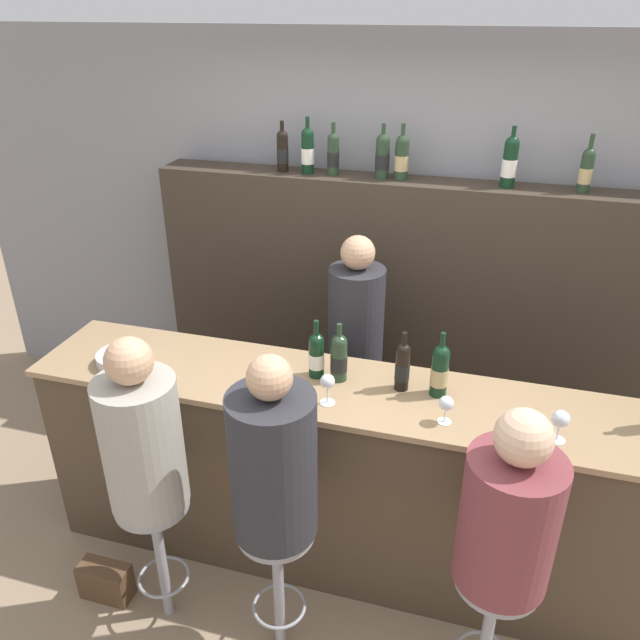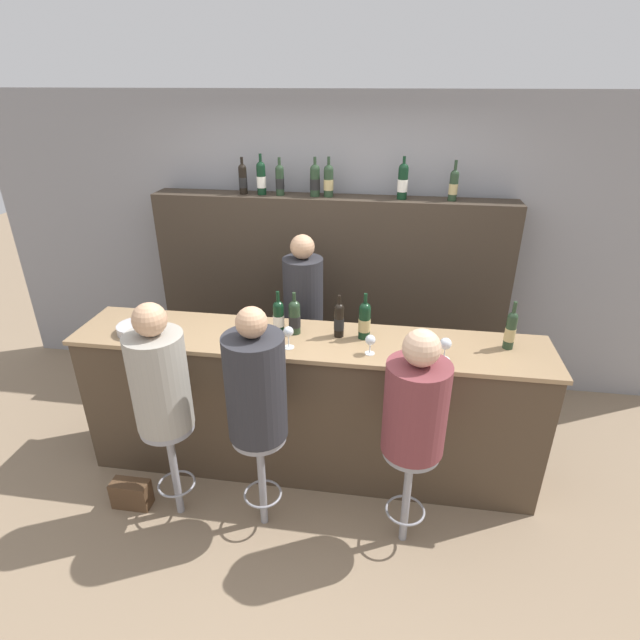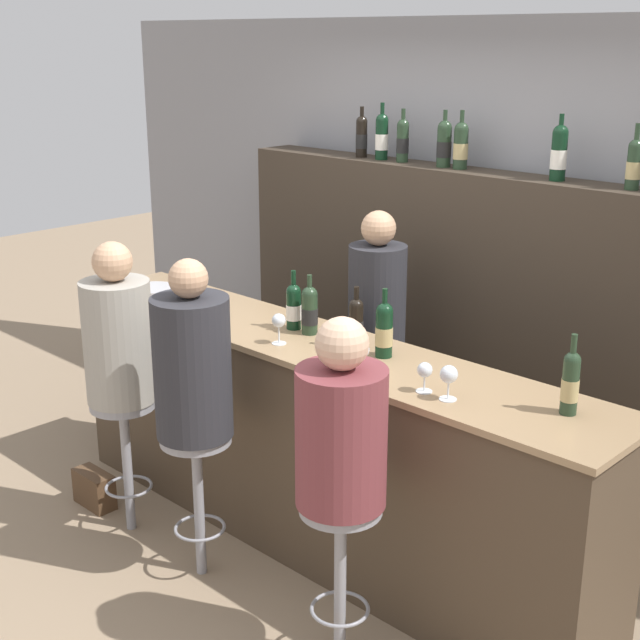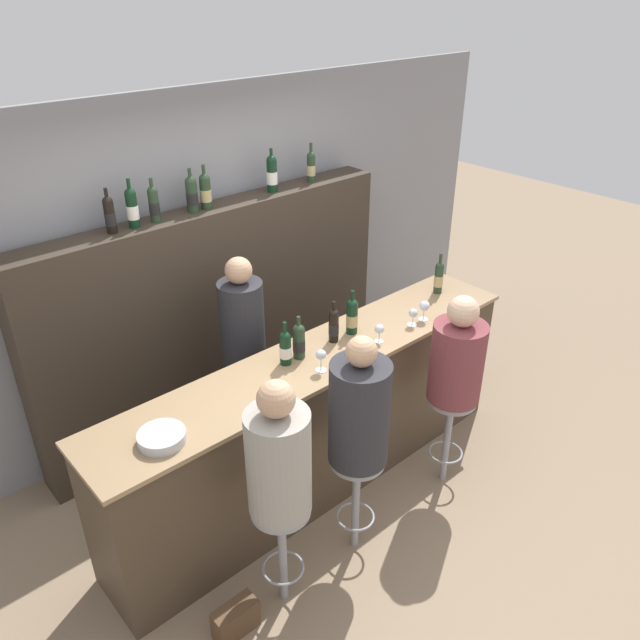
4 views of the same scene
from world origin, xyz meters
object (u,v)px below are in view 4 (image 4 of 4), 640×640
at_px(wine_glass_3, 424,307).
at_px(wine_bottle_backbar_2, 154,204).
at_px(wine_bottle_backbar_0, 110,214).
at_px(wine_glass_0, 321,356).
at_px(guest_seated_left, 278,457).
at_px(bartender, 245,367).
at_px(bar_stool_left, 281,529).
at_px(bar_stool_middle, 357,479).
at_px(guest_seated_middle, 359,410).
at_px(wine_bottle_backbar_1, 132,207).
at_px(wine_bottle_backbar_3, 192,194).
at_px(guest_seated_right, 457,357).
at_px(handbag, 236,619).
at_px(wine_bottle_counter_0, 285,347).
at_px(wine_bottle_counter_2, 334,325).
at_px(wine_bottle_backbar_5, 272,173).
at_px(wine_bottle_backbar_4, 205,191).
at_px(wine_bottle_counter_4, 439,277).
at_px(wine_bottle_counter_1, 299,341).
at_px(wine_glass_1, 379,330).
at_px(wine_glass_2, 413,314).
at_px(metal_bowl, 162,437).
at_px(bar_stool_right, 450,417).
at_px(wine_bottle_backbar_6, 311,166).
at_px(wine_bottle_counter_3, 352,316).

bearing_deg(wine_glass_3, wine_bottle_backbar_2, 135.10).
xyz_separation_m(wine_bottle_backbar_0, wine_glass_0, (0.64, -1.31, -0.72)).
xyz_separation_m(wine_glass_3, guest_seated_left, (-1.68, -0.44, -0.11)).
relative_size(guest_seated_left, bartender, 0.50).
relative_size(bar_stool_left, guest_seated_left, 0.90).
xyz_separation_m(bar_stool_middle, guest_seated_middle, (0.00, -0.00, 0.53)).
height_order(wine_bottle_backbar_1, wine_bottle_backbar_3, wine_bottle_backbar_1).
relative_size(guest_seated_right, handbag, 2.95).
distance_m(wine_bottle_counter_0, wine_bottle_counter_2, 0.42).
xyz_separation_m(wine_bottle_backbar_0, guest_seated_right, (1.45, -1.75, -0.86)).
bearing_deg(wine_bottle_backbar_5, wine_bottle_backbar_4, -180.00).
distance_m(wine_bottle_counter_4, guest_seated_right, 0.90).
bearing_deg(bar_stool_middle, wine_bottle_backbar_2, 97.34).
height_order(wine_bottle_counter_0, wine_bottle_counter_1, same).
height_order(wine_bottle_backbar_2, wine_bottle_backbar_5, wine_bottle_backbar_5).
xyz_separation_m(wine_bottle_counter_2, wine_glass_1, (0.22, -0.21, -0.03)).
xyz_separation_m(wine_bottle_backbar_0, bar_stool_middle, (0.54, -1.75, -1.36)).
bearing_deg(wine_glass_2, metal_bowl, 178.36).
distance_m(wine_bottle_backbar_5, metal_bowl, 2.30).
height_order(wine_bottle_counter_4, guest_seated_middle, guest_seated_middle).
height_order(wine_bottle_backbar_4, bartender, wine_bottle_backbar_4).
distance_m(wine_bottle_backbar_5, guest_seated_right, 1.97).
xyz_separation_m(wine_bottle_backbar_2, bar_stool_left, (-0.36, -1.75, -1.36)).
bearing_deg(bar_stool_right, wine_bottle_backbar_4, 112.72).
xyz_separation_m(wine_bottle_counter_1, wine_bottle_backbar_3, (-0.03, 1.10, 0.71)).
relative_size(wine_glass_0, bar_stool_left, 0.20).
height_order(guest_seated_middle, bar_stool_right, guest_seated_middle).
height_order(wine_bottle_counter_4, wine_bottle_backbar_1, wine_bottle_backbar_1).
height_order(wine_glass_0, wine_glass_3, wine_glass_0).
relative_size(bar_stool_middle, handbag, 2.83).
relative_size(wine_bottle_counter_0, wine_bottle_counter_4, 0.92).
distance_m(wine_bottle_backbar_6, bar_stool_right, 2.23).
relative_size(wine_bottle_backbar_1, metal_bowl, 1.27).
bearing_deg(metal_bowl, wine_bottle_backbar_4, 47.31).
height_order(wine_bottle_backbar_2, wine_bottle_backbar_4, wine_bottle_backbar_4).
relative_size(wine_bottle_counter_4, wine_bottle_backbar_3, 1.05).
height_order(wine_bottle_counter_1, wine_glass_2, wine_bottle_counter_1).
xyz_separation_m(wine_bottle_counter_3, handbag, (-1.51, -0.65, -1.12)).
height_order(wine_bottle_counter_2, bar_stool_right, wine_bottle_counter_2).
height_order(wine_bottle_backbar_1, bartender, wine_bottle_backbar_1).
distance_m(wine_bottle_backbar_0, wine_bottle_backbar_5, 1.31).
bearing_deg(wine_glass_2, handbag, -166.89).
bearing_deg(bar_stool_left, wine_glass_0, 32.68).
xyz_separation_m(bar_stool_left, bar_stool_middle, (0.59, 0.00, 0.00)).
xyz_separation_m(wine_bottle_counter_1, wine_bottle_counter_4, (1.41, 0.00, 0.01)).
distance_m(wine_bottle_backbar_2, wine_bottle_backbar_3, 0.29).
relative_size(wine_bottle_backbar_3, wine_glass_2, 2.42).
xyz_separation_m(wine_bottle_backbar_3, wine_glass_3, (1.02, -1.31, -0.73)).
xyz_separation_m(wine_bottle_counter_2, wine_bottle_backbar_0, (-0.94, 1.10, 0.70)).
bearing_deg(bar_stool_right, metal_bowl, 165.21).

